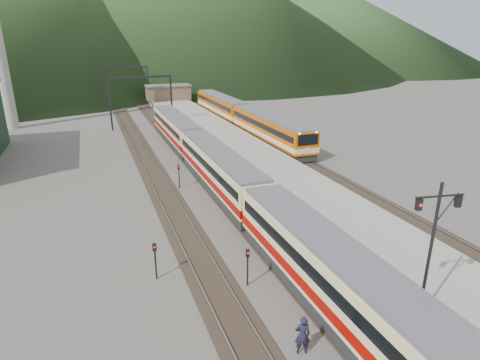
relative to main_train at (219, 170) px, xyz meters
name	(u,v)px	position (x,y,z in m)	size (l,w,h in m)	color
track_main	(183,149)	(0.00, 15.24, -1.83)	(2.60, 200.00, 0.23)	black
track_far	(142,153)	(-5.00, 15.24, -1.83)	(2.60, 200.00, 0.23)	black
track_second	(266,142)	(11.50, 15.24, -1.83)	(2.60, 200.00, 0.23)	black
platform	(230,146)	(5.60, 13.24, -1.40)	(8.00, 100.00, 1.00)	gray
gantry_near	(141,92)	(-2.85, 30.24, 3.68)	(9.55, 0.25, 8.00)	black
gantry_far	(125,78)	(-2.85, 55.24, 3.68)	(9.55, 0.25, 8.00)	black
station_shed	(168,92)	(5.60, 53.24, 0.67)	(9.40, 4.40, 3.10)	brown
hill_c	(304,18)	(110.00, 185.24, 23.10)	(160.00, 160.00, 50.00)	#2D491F
main_train	(219,170)	(0.00, 0.00, 0.00)	(2.74, 56.25, 3.34)	beige
second_train	(241,115)	(11.50, 24.72, 0.17)	(3.02, 41.07, 3.68)	#C25000
signal_mast	(432,239)	(2.69, -21.71, 3.17)	(2.18, 0.54, 6.65)	black
short_signal_a	(248,262)	(-3.15, -15.12, -0.44)	(0.26, 0.22, 2.27)	black
short_signal_b	(179,173)	(-3.35, 1.72, -0.44)	(0.26, 0.22, 2.27)	black
short_signal_c	(155,256)	(-7.84, -12.66, -0.44)	(0.23, 0.18, 2.27)	black
worker	(302,335)	(-2.79, -20.76, -0.95)	(0.69, 0.45, 1.90)	black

